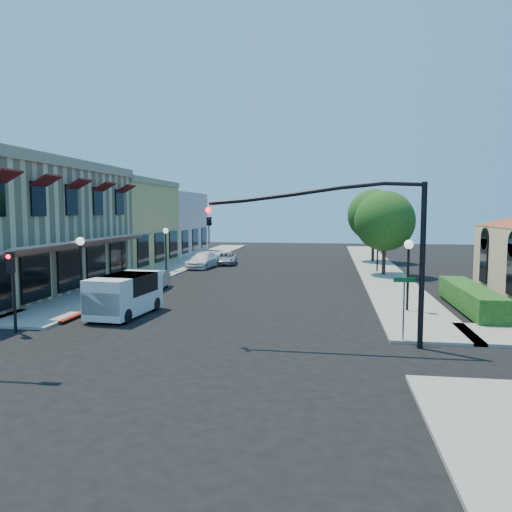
# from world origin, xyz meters

# --- Properties ---
(ground) EXTENTS (120.00, 120.00, 0.00)m
(ground) POSITION_xyz_m (0.00, 0.00, 0.00)
(ground) COLOR black
(ground) RESTS_ON ground
(sidewalk_left) EXTENTS (3.50, 50.00, 0.12)m
(sidewalk_left) POSITION_xyz_m (-8.75, 27.00, 0.06)
(sidewalk_left) COLOR gray
(sidewalk_left) RESTS_ON ground
(sidewalk_right) EXTENTS (3.50, 50.00, 0.12)m
(sidewalk_right) POSITION_xyz_m (8.75, 27.00, 0.06)
(sidewalk_right) COLOR gray
(sidewalk_right) RESTS_ON ground
(curb_red_strip) EXTENTS (0.25, 10.00, 0.06)m
(curb_red_strip) POSITION_xyz_m (-6.90, 8.00, 0.00)
(curb_red_strip) COLOR maroon
(curb_red_strip) RESTS_ON ground
(yellow_stucco_building) EXTENTS (10.00, 12.00, 7.60)m
(yellow_stucco_building) POSITION_xyz_m (-15.50, 26.00, 3.80)
(yellow_stucco_building) COLOR tan
(yellow_stucco_building) RESTS_ON ground
(pink_stucco_building) EXTENTS (10.00, 12.00, 7.00)m
(pink_stucco_building) POSITION_xyz_m (-15.50, 38.00, 3.50)
(pink_stucco_building) COLOR beige
(pink_stucco_building) RESTS_ON ground
(hedge) EXTENTS (1.40, 8.00, 1.10)m
(hedge) POSITION_xyz_m (11.70, 9.00, 0.00)
(hedge) COLOR #1B3E11
(hedge) RESTS_ON ground
(street_tree_a) EXTENTS (4.56, 4.56, 6.48)m
(street_tree_a) POSITION_xyz_m (8.80, 22.00, 4.19)
(street_tree_a) COLOR black
(street_tree_a) RESTS_ON ground
(street_tree_b) EXTENTS (4.94, 4.94, 7.02)m
(street_tree_b) POSITION_xyz_m (8.80, 32.00, 4.54)
(street_tree_b) COLOR black
(street_tree_b) RESTS_ON ground
(signal_mast_arm) EXTENTS (8.01, 0.39, 6.00)m
(signal_mast_arm) POSITION_xyz_m (5.86, 1.50, 4.09)
(signal_mast_arm) COLOR black
(signal_mast_arm) RESTS_ON ground
(secondary_signal) EXTENTS (0.28, 0.42, 3.32)m
(secondary_signal) POSITION_xyz_m (-8.00, 1.41, 2.32)
(secondary_signal) COLOR black
(secondary_signal) RESTS_ON ground
(street_name_sign) EXTENTS (0.80, 0.06, 2.50)m
(street_name_sign) POSITION_xyz_m (7.50, 2.20, 1.70)
(street_name_sign) COLOR #595B5E
(street_name_sign) RESTS_ON ground
(lamppost_left_near) EXTENTS (0.44, 0.44, 3.57)m
(lamppost_left_near) POSITION_xyz_m (-8.50, 8.00, 2.74)
(lamppost_left_near) COLOR black
(lamppost_left_near) RESTS_ON ground
(lamppost_left_far) EXTENTS (0.44, 0.44, 3.57)m
(lamppost_left_far) POSITION_xyz_m (-8.50, 22.00, 2.74)
(lamppost_left_far) COLOR black
(lamppost_left_far) RESTS_ON ground
(lamppost_right_near) EXTENTS (0.44, 0.44, 3.57)m
(lamppost_right_near) POSITION_xyz_m (8.50, 8.00, 2.74)
(lamppost_right_near) COLOR black
(lamppost_right_near) RESTS_ON ground
(lamppost_right_far) EXTENTS (0.44, 0.44, 3.57)m
(lamppost_right_far) POSITION_xyz_m (8.50, 24.00, 2.74)
(lamppost_right_far) COLOR black
(lamppost_right_far) RESTS_ON ground
(white_van) EXTENTS (2.28, 4.54, 1.94)m
(white_van) POSITION_xyz_m (-4.87, 5.23, 1.12)
(white_van) COLOR silver
(white_van) RESTS_ON ground
(parked_car_a) EXTENTS (1.90, 3.82, 1.25)m
(parked_car_a) POSITION_xyz_m (-6.20, 12.00, 0.63)
(parked_car_a) COLOR black
(parked_car_a) RESTS_ON ground
(parked_car_b) EXTENTS (1.64, 3.71, 1.18)m
(parked_car_b) POSITION_xyz_m (-6.20, 13.00, 0.59)
(parked_car_b) COLOR #9B9EA0
(parked_car_b) RESTS_ON ground
(parked_car_c) EXTENTS (2.42, 4.78, 1.33)m
(parked_car_c) POSITION_xyz_m (-6.20, 25.00, 0.67)
(parked_car_c) COLOR silver
(parked_car_c) RESTS_ON ground
(parked_car_d) EXTENTS (2.36, 4.21, 1.11)m
(parked_car_d) POSITION_xyz_m (-4.80, 28.09, 0.56)
(parked_car_d) COLOR #A9ACAE
(parked_car_d) RESTS_ON ground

